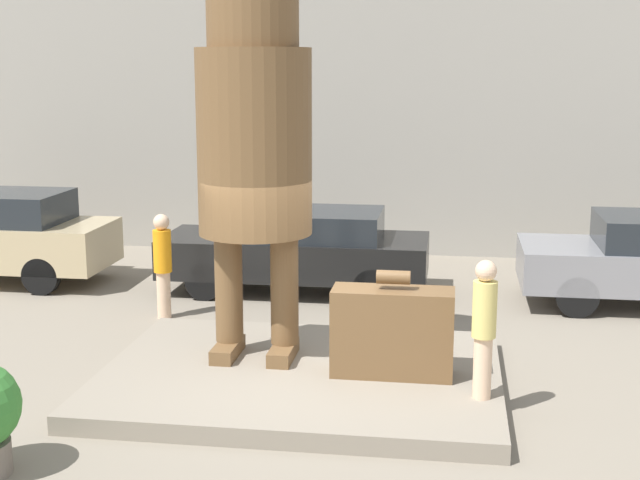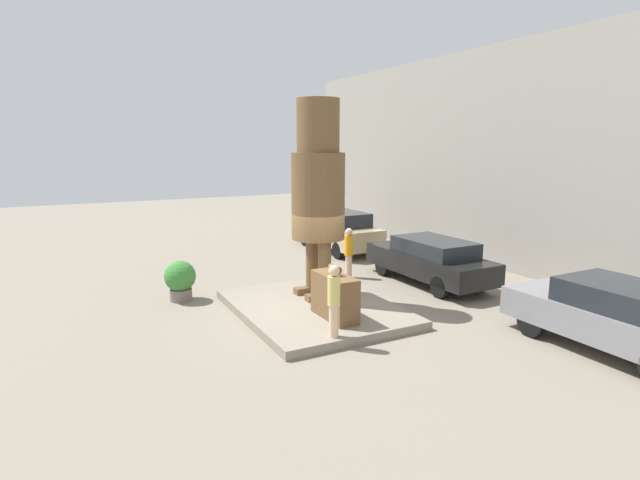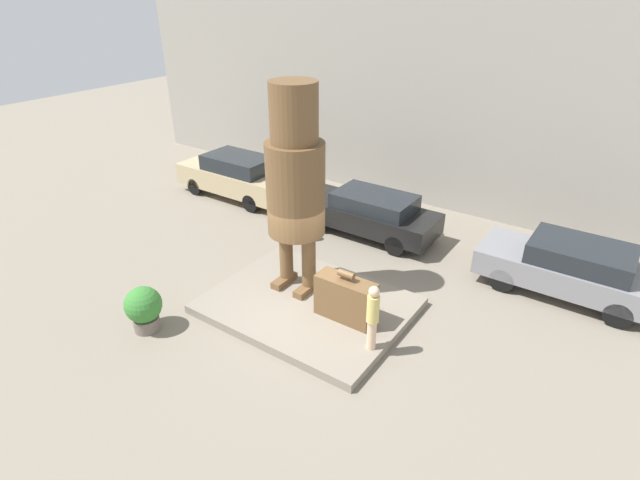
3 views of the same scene
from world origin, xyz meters
The scene contains 11 objects.
ground_plane centered at (0.00, 0.00, 0.00)m, with size 60.00×60.00×0.00m, color gray.
pedestal centered at (0.00, 0.00, 0.11)m, with size 4.87×3.78×0.22m.
building_backdrop centered at (0.00, 8.16, 3.84)m, with size 28.00×0.60×7.68m.
statue_figure centered at (-0.65, 0.46, 3.30)m, with size 1.43×1.43×5.27m.
giant_suitcase centered at (1.12, -0.02, 0.76)m, with size 1.46×0.55×1.30m.
tourist centered at (2.18, -0.64, 1.09)m, with size 0.27×0.27×1.59m.
parked_car_tan centered at (-6.54, 4.44, 0.87)m, with size 4.60×1.72×1.65m.
parked_car_black centered at (-0.83, 4.52, 0.77)m, with size 4.57×1.72×1.44m.
parked_car_grey centered at (5.20, 4.45, 0.81)m, with size 4.44×1.83×1.51m.
planter_pot centered at (-2.68, -2.84, 0.62)m, with size 0.87×0.87×1.14m.
worker_hivis centered at (-2.63, 2.62, 0.90)m, with size 0.28×0.28×1.65m.
Camera 3 is at (6.16, -8.39, 7.45)m, focal length 28.00 mm.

